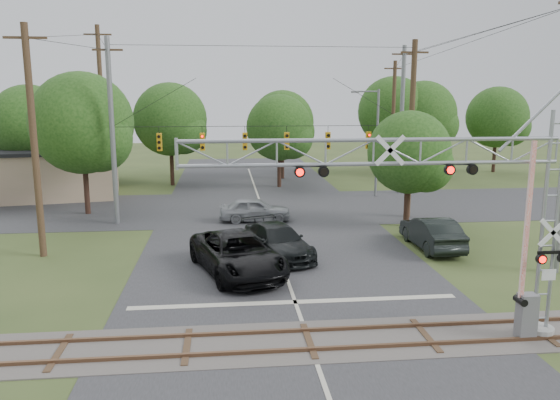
{
  "coord_description": "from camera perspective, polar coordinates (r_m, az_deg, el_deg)",
  "views": [
    {
      "loc": [
        -2.7,
        -14.65,
        8.06
      ],
      "look_at": [
        -0.4,
        7.5,
        3.75
      ],
      "focal_mm": 35.0,
      "sensor_mm": 36.0,
      "label": 1
    }
  ],
  "objects": [
    {
      "name": "ground",
      "position": [
        16.94,
        4.15,
        -17.49
      ],
      "size": [
        160.0,
        160.0,
        0.0
      ],
      "primitive_type": "plane",
      "color": "#384821",
      "rests_on": "ground"
    },
    {
      "name": "suv_dark",
      "position": [
        30.1,
        15.56,
        -3.31
      ],
      "size": [
        1.9,
        5.21,
        1.71
      ],
      "primitive_type": "imported",
      "rotation": [
        0.0,
        0.0,
        3.16
      ],
      "color": "black",
      "rests_on": "ground"
    },
    {
      "name": "road_main",
      "position": [
        26.07,
        0.3,
        -7.03
      ],
      "size": [
        14.0,
        90.0,
        0.02
      ],
      "primitive_type": "cube",
      "color": "#2D2D30",
      "rests_on": "ground"
    },
    {
      "name": "car_dark",
      "position": [
        27.53,
        -0.24,
        -4.32
      ],
      "size": [
        3.86,
        5.99,
        1.61
      ],
      "primitive_type": "imported",
      "rotation": [
        0.0,
        0.0,
        0.31
      ],
      "color": "black",
      "rests_on": "ground"
    },
    {
      "name": "road_cross",
      "position": [
        39.57,
        -1.9,
        -0.79
      ],
      "size": [
        90.0,
        12.0,
        0.02
      ],
      "primitive_type": "cube",
      "color": "#2D2D30",
      "rests_on": "ground"
    },
    {
      "name": "railroad_track",
      "position": [
        18.68,
        3.05,
        -14.51
      ],
      "size": [
        90.0,
        3.2,
        0.17
      ],
      "color": "#504A46",
      "rests_on": "ground"
    },
    {
      "name": "commercial_building",
      "position": [
        48.32,
        -26.27,
        2.54
      ],
      "size": [
        17.75,
        11.18,
        3.86
      ],
      "rotation": [
        0.0,
        0.0,
        0.17
      ],
      "color": "tan",
      "rests_on": "ground"
    },
    {
      "name": "traffic_signal_span",
      "position": [
        34.92,
        0.01,
        6.98
      ],
      "size": [
        19.34,
        0.36,
        11.5
      ],
      "color": "slate",
      "rests_on": "ground"
    },
    {
      "name": "sedan_silver",
      "position": [
        35.22,
        -2.65,
        -0.99
      ],
      "size": [
        4.59,
        1.92,
        1.55
      ],
      "primitive_type": "imported",
      "rotation": [
        0.0,
        0.0,
        1.55
      ],
      "color": "gray",
      "rests_on": "ground"
    },
    {
      "name": "treeline",
      "position": [
        49.32,
        -2.82,
        8.3
      ],
      "size": [
        55.6,
        28.25,
        9.89
      ],
      "color": "#321F17",
      "rests_on": "ground"
    },
    {
      "name": "utility_poles",
      "position": [
        37.5,
        2.08,
        8.0
      ],
      "size": [
        26.86,
        27.18,
        13.1
      ],
      "color": "#3D2F1C",
      "rests_on": "ground"
    },
    {
      "name": "streetlight",
      "position": [
        44.03,
        9.91,
        6.48
      ],
      "size": [
        2.26,
        0.24,
        8.49
      ],
      "color": "slate",
      "rests_on": "ground"
    },
    {
      "name": "pickup_black",
      "position": [
        25.05,
        -4.46,
        -5.63
      ],
      "size": [
        4.93,
        7.26,
        1.85
      ],
      "primitive_type": "imported",
      "rotation": [
        0.0,
        0.0,
        0.31
      ],
      "color": "black",
      "rests_on": "ground"
    },
    {
      "name": "crossing_gantry",
      "position": [
        18.01,
        16.83,
        -0.06
      ],
      "size": [
        12.51,
        0.97,
        7.59
      ],
      "color": "gray",
      "rests_on": "ground"
    }
  ]
}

